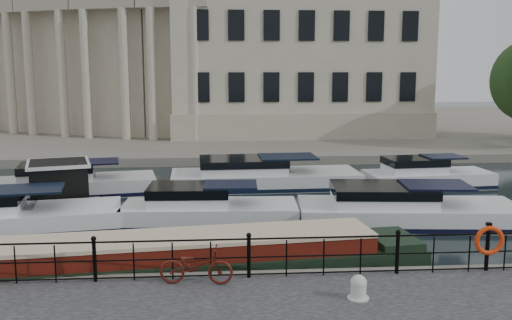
{
  "coord_description": "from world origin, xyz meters",
  "views": [
    {
      "loc": [
        -0.86,
        -16.62,
        6.07
      ],
      "look_at": [
        0.5,
        2.0,
        3.0
      ],
      "focal_mm": 40.0,
      "sensor_mm": 36.0,
      "label": 1
    }
  ],
  "objects_px": {
    "life_ring_post": "(489,241)",
    "harbour_hut": "(60,189)",
    "mooring_bollard": "(358,288)",
    "bicycle": "(196,265)",
    "narrowboat": "(151,265)"
  },
  "relations": [
    {
      "from": "life_ring_post",
      "to": "harbour_hut",
      "type": "distance_m",
      "value": 17.04
    },
    {
      "from": "mooring_bollard",
      "to": "life_ring_post",
      "type": "distance_m",
      "value": 4.32
    },
    {
      "from": "mooring_bollard",
      "to": "harbour_hut",
      "type": "height_order",
      "value": "harbour_hut"
    },
    {
      "from": "bicycle",
      "to": "mooring_bollard",
      "type": "bearing_deg",
      "value": -101.21
    },
    {
      "from": "mooring_bollard",
      "to": "narrowboat",
      "type": "xyz_separation_m",
      "value": [
        -5.3,
        3.25,
        -0.46
      ]
    },
    {
      "from": "life_ring_post",
      "to": "bicycle",
      "type": "bearing_deg",
      "value": -177.42
    },
    {
      "from": "bicycle",
      "to": "narrowboat",
      "type": "xyz_separation_m",
      "value": [
        -1.38,
        2.02,
        -0.68
      ]
    },
    {
      "from": "bicycle",
      "to": "harbour_hut",
      "type": "height_order",
      "value": "harbour_hut"
    },
    {
      "from": "narrowboat",
      "to": "harbour_hut",
      "type": "distance_m",
      "value": 9.38
    },
    {
      "from": "bicycle",
      "to": "life_ring_post",
      "type": "xyz_separation_m",
      "value": [
        7.89,
        0.36,
        0.35
      ]
    },
    {
      "from": "mooring_bollard",
      "to": "harbour_hut",
      "type": "relative_size",
      "value": 0.15
    },
    {
      "from": "mooring_bollard",
      "to": "narrowboat",
      "type": "bearing_deg",
      "value": 148.49
    },
    {
      "from": "life_ring_post",
      "to": "narrowboat",
      "type": "bearing_deg",
      "value": 169.83
    },
    {
      "from": "bicycle",
      "to": "life_ring_post",
      "type": "distance_m",
      "value": 7.91
    },
    {
      "from": "harbour_hut",
      "to": "life_ring_post",
      "type": "bearing_deg",
      "value": -50.44
    }
  ]
}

